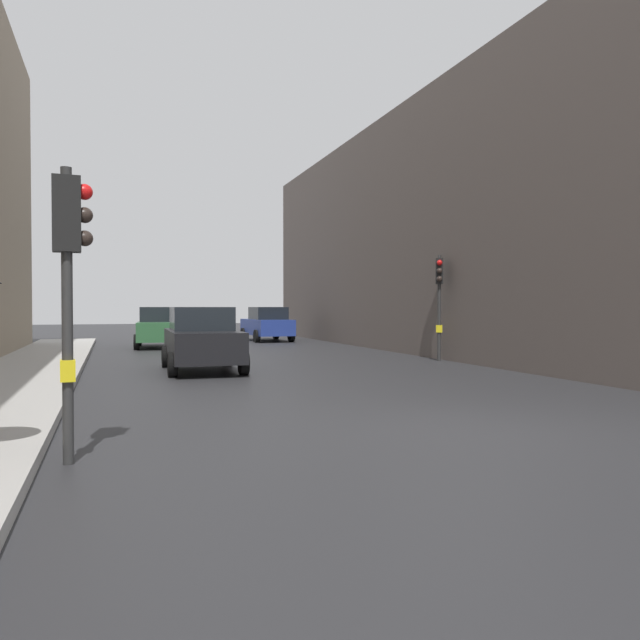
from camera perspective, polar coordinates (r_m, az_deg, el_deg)
ground_plane at (r=9.42m, az=13.05°, el=-9.61°), size 120.00×120.00×0.00m
sidewalk_kerb at (r=14.14m, az=-26.83°, el=-5.77°), size 2.58×40.00×0.16m
building_facade_right at (r=27.62m, az=18.40°, el=7.31°), size 12.00×33.53×9.47m
traffic_light_near_left at (r=7.54m, az=-21.86°, el=5.10°), size 0.44×0.26×3.31m
traffic_light_mid_street at (r=20.77m, az=10.80°, el=2.88°), size 0.35×0.45×3.45m
car_green_estate at (r=28.18m, az=-14.41°, el=-0.64°), size 2.28×4.33×1.76m
car_dark_suv at (r=17.58m, az=-10.68°, el=-1.71°), size 2.09×4.24×1.76m
car_blue_van at (r=32.60m, az=-4.84°, el=-0.37°), size 2.16×4.27×1.76m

